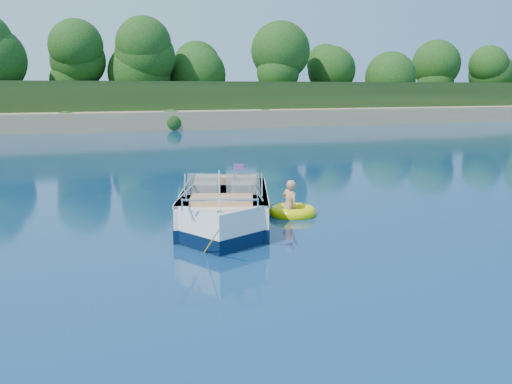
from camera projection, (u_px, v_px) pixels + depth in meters
ground at (206, 246)px, 12.53m from camera, size 160.00×160.00×0.00m
shoreline at (57, 108)px, 70.61m from camera, size 170.00×59.00×6.00m
treeline at (67, 63)px, 49.01m from camera, size 150.00×7.12×8.19m
motorboat at (224, 212)px, 14.17m from camera, size 3.46×5.74×2.00m
tow_tube at (292, 212)px, 15.60m from camera, size 1.50×1.50×0.34m
boy at (288, 215)px, 15.65m from camera, size 0.62×0.85×1.53m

